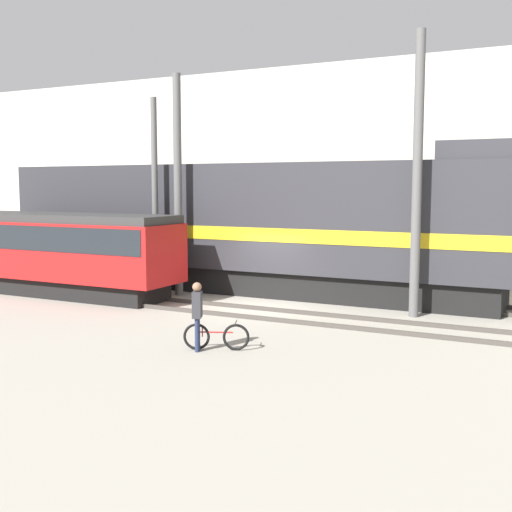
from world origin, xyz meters
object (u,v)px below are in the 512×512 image
object	(u,v)px
streetcar	(65,249)
person	(197,309)
freight_locomotive	(247,225)
utility_pole_center	(178,186)
utility_pole_right	(417,176)
bicycle	(216,337)
utility_pole_left	(155,197)

from	to	relation	value
streetcar	person	bearing A→B (deg)	-28.15
freight_locomotive	person	size ratio (longest dim) A/B	12.04
freight_locomotive	utility_pole_center	bearing A→B (deg)	-132.84
streetcar	utility_pole_center	world-z (taller)	utility_pole_center
freight_locomotive	utility_pole_right	size ratio (longest dim) A/B	2.37
freight_locomotive	bicycle	bearing A→B (deg)	-67.07
streetcar	bicycle	bearing A→B (deg)	-25.66
bicycle	person	distance (m)	0.88
person	utility_pole_center	size ratio (longest dim) A/B	0.21
freight_locomotive	streetcar	distance (m)	7.04
freight_locomotive	utility_pole_right	bearing A→B (deg)	-16.00
utility_pole_left	utility_pole_right	distance (m)	10.07
bicycle	utility_pole_right	distance (m)	8.45
bicycle	person	xyz separation A→B (m)	(-0.37, -0.31, 0.73)
utility_pole_left	utility_pole_center	size ratio (longest dim) A/B	0.90
utility_pole_left	utility_pole_right	world-z (taller)	utility_pole_right
streetcar	utility_pole_right	bearing A→B (deg)	9.05
freight_locomotive	bicycle	world-z (taller)	freight_locomotive
utility_pole_left	utility_pole_right	bearing A→B (deg)	0.00
freight_locomotive	utility_pole_center	distance (m)	3.17
utility_pole_left	bicycle	bearing A→B (deg)	-44.75
utility_pole_right	bicycle	bearing A→B (deg)	-118.18
bicycle	utility_pole_center	distance (m)	9.33
freight_locomotive	utility_pole_right	xyz separation A→B (m)	(7.09, -2.03, 1.86)
utility_pole_center	streetcar	bearing A→B (deg)	-151.82
streetcar	utility_pole_center	xyz separation A→B (m)	(3.80, 2.03, 2.37)
streetcar	utility_pole_left	bearing A→B (deg)	36.63
freight_locomotive	streetcar	bearing A→B (deg)	-144.40
bicycle	person	bearing A→B (deg)	-140.01
bicycle	utility_pole_left	size ratio (longest dim) A/B	0.21
freight_locomotive	utility_pole_center	size ratio (longest dim) A/B	2.55
streetcar	bicycle	size ratio (longest dim) A/B	5.93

